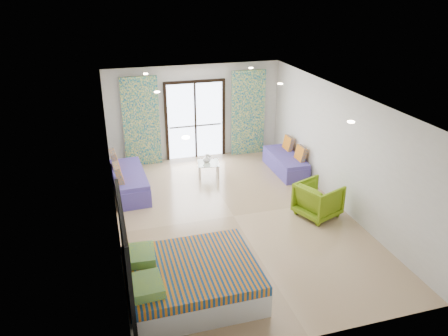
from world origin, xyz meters
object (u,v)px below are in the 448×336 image
object	(u,v)px
daybed_left	(129,181)
bed	(190,280)
armchair	(318,198)
daybed_right	(286,162)
coffee_table	(208,164)

from	to	relation	value
daybed_left	bed	bearing A→B (deg)	-83.65
bed	armchair	distance (m)	3.77
daybed_right	coffee_table	world-z (taller)	daybed_right
coffee_table	armchair	bearing A→B (deg)	-56.83
bed	daybed_left	bearing A→B (deg)	98.67
daybed_left	armchair	size ratio (longest dim) A/B	2.32
bed	armchair	bearing A→B (deg)	29.43
coffee_table	armchair	size ratio (longest dim) A/B	0.76
coffee_table	bed	bearing A→B (deg)	-107.91
bed	daybed_right	size ratio (longest dim) A/B	1.25
daybed_left	coffee_table	bearing A→B (deg)	8.71
bed	daybed_right	world-z (taller)	daybed_right
bed	daybed_right	bearing A→B (deg)	50.14
armchair	coffee_table	bearing A→B (deg)	11.47
bed	armchair	xyz separation A→B (m)	(3.28, 1.85, 0.12)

